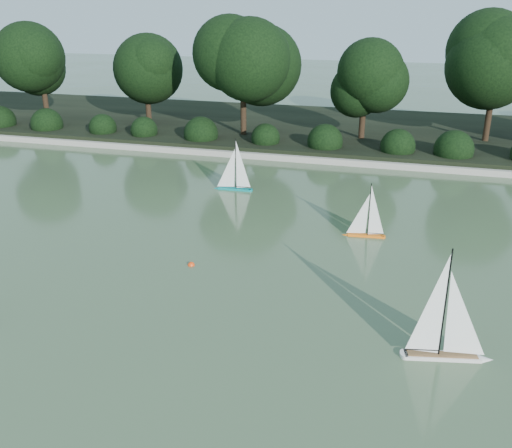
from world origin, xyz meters
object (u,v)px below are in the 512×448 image
object	(u,v)px
sailboat_orange	(363,227)
sailboat_teal	(232,181)
sailboat_white_b	(451,341)
race_buoy	(191,265)

from	to	relation	value
sailboat_orange	sailboat_teal	distance (m)	4.28
sailboat_teal	sailboat_white_b	bearing A→B (deg)	-50.61
sailboat_orange	race_buoy	bearing A→B (deg)	-142.32
sailboat_white_b	sailboat_teal	bearing A→B (deg)	129.39
sailboat_orange	race_buoy	world-z (taller)	sailboat_orange
sailboat_orange	sailboat_teal	xyz separation A→B (m)	(-3.63, 2.26, 0.03)
sailboat_orange	sailboat_teal	bearing A→B (deg)	148.05
sailboat_white_b	sailboat_teal	distance (m)	8.26
sailboat_orange	sailboat_white_b	bearing A→B (deg)	-68.65
sailboat_orange	race_buoy	xyz separation A→B (m)	(-2.97, -2.30, -0.20)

